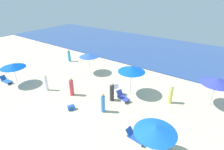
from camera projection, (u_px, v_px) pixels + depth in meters
ground_plane at (37, 137)px, 11.90m from camera, size 60.00×60.00×0.00m
ocean at (162, 51)px, 28.04m from camera, size 60.00×15.74×0.12m
umbrella_0 at (132, 69)px, 15.74m from camera, size 2.44×2.44×2.71m
lounge_chair_0_0 at (123, 97)px, 15.73m from camera, size 1.43×0.97×0.75m
lounge_chair_0_1 at (119, 90)px, 16.85m from camera, size 1.44×1.00×0.64m
umbrella_1 at (13, 65)px, 17.59m from camera, size 2.39×2.39×2.29m
lounge_chair_1_0 at (6, 81)px, 18.65m from camera, size 1.40×0.70×0.70m
umbrella_2 at (89, 55)px, 20.12m from camera, size 2.21×2.21×2.32m
umbrella_3 at (155, 129)px, 9.46m from camera, size 2.35×2.35×2.37m
lounge_chair_3_0 at (135, 137)px, 11.55m from camera, size 1.37×0.66×0.68m
lounge_chair_3_1 at (157, 143)px, 11.05m from camera, size 1.38×1.04×0.75m
umbrella_4 at (217, 81)px, 14.18m from camera, size 2.46×2.46×2.55m
beachgoer_0 at (46, 83)px, 17.07m from camera, size 0.39×0.39×1.60m
beachgoer_1 at (112, 92)px, 15.48m from camera, size 0.54×0.54×1.74m
beachgoer_2 at (71, 87)px, 16.26m from camera, size 0.51×0.51×1.73m
beachgoer_3 at (69, 56)px, 23.99m from camera, size 0.46×0.46×1.64m
beachgoer_4 at (103, 103)px, 14.02m from camera, size 0.39×0.39×1.67m
beachgoer_5 at (171, 95)px, 15.14m from camera, size 0.47×0.47×1.66m
cooler_box_0 at (71, 108)px, 14.50m from camera, size 0.53×0.63×0.38m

